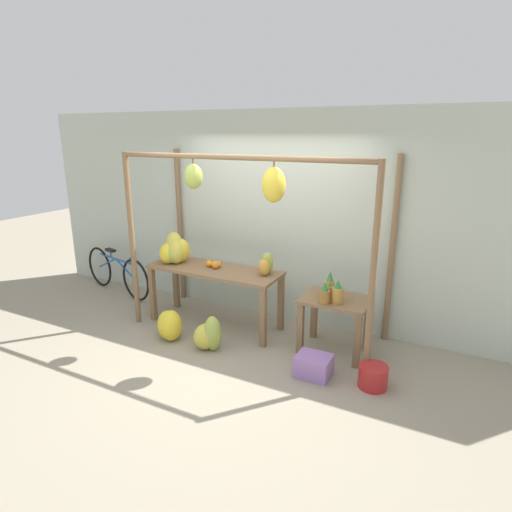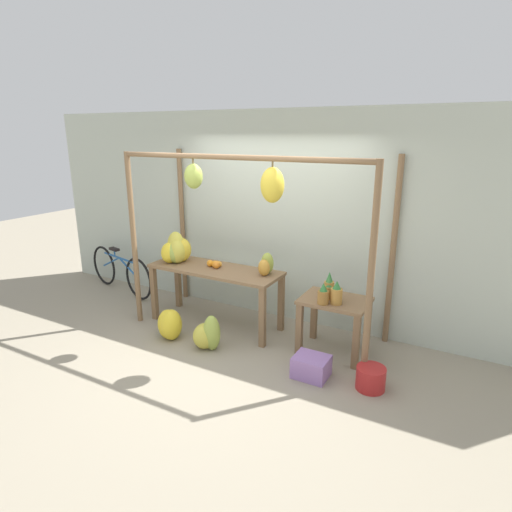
# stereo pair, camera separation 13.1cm
# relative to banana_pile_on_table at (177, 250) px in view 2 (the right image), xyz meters

# --- Properties ---
(ground_plane) EXTENTS (20.00, 20.00, 0.00)m
(ground_plane) POSITION_rel_banana_pile_on_table_xyz_m (1.16, -0.69, -0.97)
(ground_plane) COLOR gray
(shop_wall_back) EXTENTS (8.00, 0.08, 2.80)m
(shop_wall_back) POSITION_rel_banana_pile_on_table_xyz_m (1.16, 0.73, 0.43)
(shop_wall_back) COLOR #B7C1B2
(shop_wall_back) RESTS_ON ground_plane
(stall_awning) EXTENTS (3.18, 1.17, 2.28)m
(stall_awning) POSITION_rel_banana_pile_on_table_xyz_m (1.20, -0.13, 0.64)
(stall_awning) COLOR brown
(stall_awning) RESTS_ON ground_plane
(display_table_main) EXTENTS (1.79, 0.62, 0.80)m
(display_table_main) POSITION_rel_banana_pile_on_table_xyz_m (0.60, 0.03, -0.29)
(display_table_main) COLOR brown
(display_table_main) RESTS_ON ground_plane
(display_table_side) EXTENTS (0.77, 0.57, 0.67)m
(display_table_side) POSITION_rel_banana_pile_on_table_xyz_m (2.24, 0.05, -0.46)
(display_table_side) COLOR brown
(display_table_side) RESTS_ON ground_plane
(banana_pile_on_table) EXTENTS (0.41, 0.46, 0.42)m
(banana_pile_on_table) POSITION_rel_banana_pile_on_table_xyz_m (0.00, 0.00, 0.00)
(banana_pile_on_table) COLOR gold
(banana_pile_on_table) RESTS_ON display_table_main
(orange_pile) EXTENTS (0.21, 0.17, 0.09)m
(orange_pile) POSITION_rel_banana_pile_on_table_xyz_m (0.59, 0.06, -0.13)
(orange_pile) COLOR orange
(orange_pile) RESTS_ON display_table_main
(pineapple_cluster) EXTENTS (0.26, 0.32, 0.31)m
(pineapple_cluster) POSITION_rel_banana_pile_on_table_xyz_m (2.19, -0.03, -0.18)
(pineapple_cluster) COLOR #B27F38
(pineapple_cluster) RESTS_ON display_table_side
(banana_pile_ground_left) EXTENTS (0.42, 0.41, 0.40)m
(banana_pile_ground_left) POSITION_rel_banana_pile_on_table_xyz_m (0.31, -0.59, -0.78)
(banana_pile_ground_left) COLOR yellow
(banana_pile_ground_left) RESTS_ON ground_plane
(banana_pile_ground_right) EXTENTS (0.41, 0.39, 0.44)m
(banana_pile_ground_right) POSITION_rel_banana_pile_on_table_xyz_m (0.90, -0.59, -0.78)
(banana_pile_ground_right) COLOR #9EB247
(banana_pile_ground_right) RESTS_ON ground_plane
(fruit_crate_white) EXTENTS (0.37, 0.30, 0.23)m
(fruit_crate_white) POSITION_rel_banana_pile_on_table_xyz_m (2.21, -0.56, -0.85)
(fruit_crate_white) COLOR #9970B7
(fruit_crate_white) RESTS_ON ground_plane
(blue_bucket) EXTENTS (0.30, 0.30, 0.24)m
(blue_bucket) POSITION_rel_banana_pile_on_table_xyz_m (2.82, -0.49, -0.85)
(blue_bucket) COLOR #AD2323
(blue_bucket) RESTS_ON ground_plane
(parked_bicycle) EXTENTS (1.66, 0.43, 0.71)m
(parked_bicycle) POSITION_rel_banana_pile_on_table_xyz_m (-1.46, 0.32, -0.62)
(parked_bicycle) COLOR black
(parked_bicycle) RESTS_ON ground_plane
(papaya_pile) EXTENTS (0.20, 0.25, 0.27)m
(papaya_pile) POSITION_rel_banana_pile_on_table_xyz_m (1.31, 0.11, -0.05)
(papaya_pile) COLOR gold
(papaya_pile) RESTS_ON display_table_main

